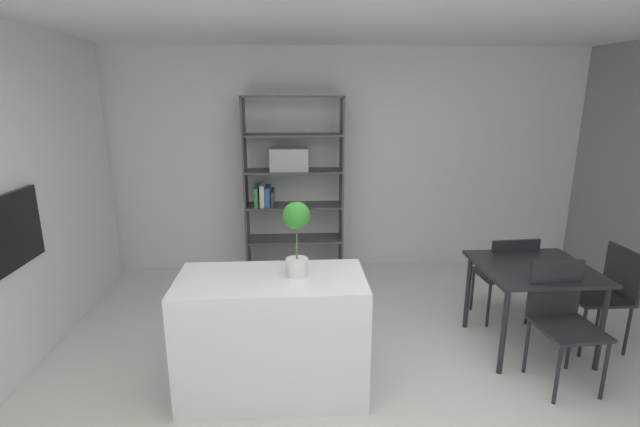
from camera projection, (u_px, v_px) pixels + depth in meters
The scene contains 10 objects.
ground_plane at pixel (356, 415), 3.16m from camera, with size 8.87×8.87×0.00m, color silver.
back_partition at pixel (326, 161), 5.63m from camera, with size 6.46×0.06×2.69m, color white.
built_in_oven at pixel (15, 229), 3.41m from camera, with size 0.06×0.62×0.56m.
kitchen_island at pixel (273, 335), 3.33m from camera, with size 1.34×0.66×0.90m, color white.
potted_plant_on_island at pixel (297, 232), 3.18m from camera, with size 0.19×0.19×0.54m.
open_bookshelf at pixel (290, 182), 5.37m from camera, with size 1.15×0.38×2.13m.
dining_table at pixel (533, 276), 3.85m from camera, with size 0.91×0.86×0.75m.
dining_chair_window_side at pixel (608, 288), 3.93m from camera, with size 0.45×0.43×0.89m.
dining_chair_near at pixel (561, 312), 3.44m from camera, with size 0.46×0.48×0.93m.
dining_chair_far at pixel (507, 271), 4.34m from camera, with size 0.48×0.43×0.86m.
Camera 1 is at (-0.41, -2.68, 2.16)m, focal length 25.69 mm.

